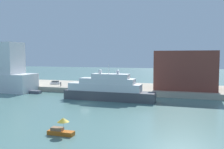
% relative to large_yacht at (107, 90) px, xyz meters
% --- Properties ---
extents(ground, '(400.00, 400.00, 0.00)m').
position_rel_large_yacht_xyz_m(ground, '(-4.39, -6.44, -3.14)').
color(ground, slate).
extents(quay_dock, '(110.00, 23.62, 1.71)m').
position_rel_large_yacht_xyz_m(quay_dock, '(-4.39, 21.37, -2.28)').
color(quay_dock, '#ADA38E').
rests_on(quay_dock, ground).
extents(large_yacht, '(27.21, 4.84, 10.78)m').
position_rel_large_yacht_xyz_m(large_yacht, '(0.00, 0.00, 0.00)').
color(large_yacht, '#4C4C51').
rests_on(large_yacht, ground).
extents(small_motorboat, '(4.53, 1.96, 2.91)m').
position_rel_large_yacht_xyz_m(small_motorboat, '(3.14, -32.89, -2.00)').
color(small_motorboat, '#C66019').
rests_on(small_motorboat, ground).
extents(work_barge, '(4.56, 1.74, 0.96)m').
position_rel_large_yacht_xyz_m(work_barge, '(-28.38, 4.68, -2.66)').
color(work_barge, '#595966').
rests_on(work_barge, ground).
extents(harbor_building, '(19.87, 15.06, 12.99)m').
position_rel_large_yacht_xyz_m(harbor_building, '(21.52, 20.12, 5.07)').
color(harbor_building, brown).
rests_on(harbor_building, quay_dock).
extents(parked_car, '(4.06, 1.77, 1.31)m').
position_rel_large_yacht_xyz_m(parked_car, '(-28.38, 18.61, -0.86)').
color(parked_car, silver).
rests_on(parked_car, quay_dock).
extents(person_figure, '(0.36, 0.36, 1.69)m').
position_rel_large_yacht_xyz_m(person_figure, '(-22.85, 13.01, -0.64)').
color(person_figure, '#4C4C4C').
rests_on(person_figure, quay_dock).
extents(mooring_bollard, '(0.42, 0.42, 0.78)m').
position_rel_large_yacht_xyz_m(mooring_bollard, '(1.53, 10.98, -1.03)').
color(mooring_bollard, black).
rests_on(mooring_bollard, quay_dock).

